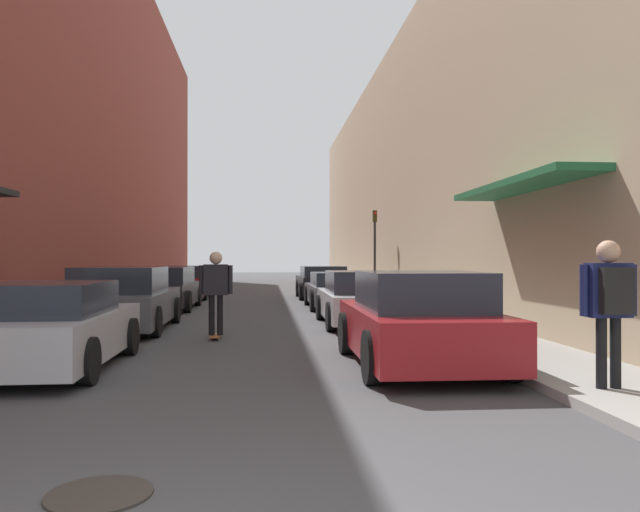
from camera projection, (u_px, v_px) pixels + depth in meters
ground at (251, 305)px, 21.04m from camera, size 100.16×100.16×0.00m
curb_strip_left at (140, 296)px, 25.17m from camera, size 1.80×45.53×0.12m
curb_strip_right at (364, 295)px, 25.97m from camera, size 1.80×45.53×0.12m
building_row_left at (66, 104)px, 24.94m from camera, size 4.90×45.53×15.53m
building_row_right at (432, 176)px, 26.25m from camera, size 4.90×45.53×10.15m
parked_car_left_0 at (47, 327)px, 8.83m from camera, size 1.96×3.95×1.24m
parked_car_left_1 at (123, 300)px, 13.70m from camera, size 2.05×4.56×1.39m
parked_car_left_2 at (162, 289)px, 19.34m from camera, size 2.07×4.51×1.32m
parked_car_left_3 at (186, 283)px, 24.73m from camera, size 1.89×4.45×1.30m
parked_car_right_0 at (418, 321)px, 9.06m from camera, size 1.97×4.09×1.39m
parked_car_right_1 at (360, 299)px, 14.77m from camera, size 1.85×4.24×1.28m
parked_car_right_2 at (337, 290)px, 19.82m from camera, size 1.90×4.26×1.14m
parked_car_right_3 at (323, 282)px, 24.79m from camera, size 2.00×3.96×1.28m
skateboarder at (216, 285)px, 12.24m from camera, size 0.66×0.78×1.71m
manhole_cover at (99, 494)px, 4.14m from camera, size 0.70×0.70×0.02m
traffic_light at (375, 243)px, 24.60m from camera, size 0.16×0.22×3.36m
pedestrian at (610, 296)px, 6.97m from camera, size 0.67×0.36×1.66m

